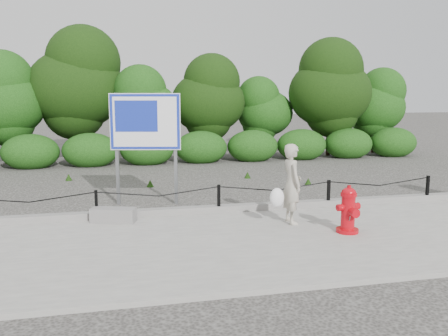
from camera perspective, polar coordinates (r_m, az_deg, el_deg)
ground at (r=10.10m, az=-0.63°, el=-5.82°), size 90.00×90.00×0.00m
sidewalk at (r=8.23m, az=2.34°, el=-9.05°), size 14.00×4.00×0.08m
curb at (r=10.11m, az=-0.69°, el=-4.92°), size 14.00×0.22×0.14m
chain_barrier at (r=9.99m, az=-0.63°, el=-3.29°), size 10.06×0.06×0.60m
treeline at (r=18.56m, az=-7.87°, el=8.85°), size 20.19×3.88×4.96m
fire_hydrant at (r=8.88m, az=14.73°, el=-4.92°), size 0.46×0.49×0.87m
pedestrian at (r=9.22m, az=8.04°, el=-1.99°), size 0.68×0.57×1.55m
concrete_block at (r=9.59m, az=-13.17°, el=-5.53°), size 0.92×0.56×0.28m
advertising_sign at (r=11.01m, az=-9.48°, el=4.91°), size 1.59×0.44×2.58m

